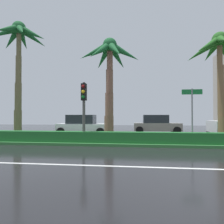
# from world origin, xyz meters

# --- Properties ---
(ground_plane) EXTENTS (90.00, 42.00, 0.10)m
(ground_plane) POSITION_xyz_m (0.00, 9.00, -0.05)
(ground_plane) COLOR black
(near_lane_divider_stripe) EXTENTS (81.00, 0.14, 0.01)m
(near_lane_divider_stripe) POSITION_xyz_m (0.00, 2.00, 0.00)
(near_lane_divider_stripe) COLOR white
(near_lane_divider_stripe) RESTS_ON ground_plane
(median_strip) EXTENTS (85.50, 4.00, 0.15)m
(median_strip) POSITION_xyz_m (0.00, 8.00, 0.07)
(median_strip) COLOR #2D6B33
(median_strip) RESTS_ON ground_plane
(median_hedge) EXTENTS (76.50, 0.70, 0.60)m
(median_hedge) POSITION_xyz_m (0.00, 6.60, 0.45)
(median_hedge) COLOR #1E6028
(median_hedge) RESTS_ON median_strip
(palm_tree_mid_left) EXTENTS (3.98, 3.96, 8.05)m
(palm_tree_mid_left) POSITION_xyz_m (-9.57, 8.36, 6.53)
(palm_tree_mid_left) COLOR brown
(palm_tree_mid_left) RESTS_ON median_strip
(palm_tree_centre_left) EXTENTS (4.04, 3.65, 6.47)m
(palm_tree_centre_left) POSITION_xyz_m (-3.22, 8.08, 4.98)
(palm_tree_centre_left) COLOR brown
(palm_tree_centre_left) RESTS_ON median_strip
(palm_tree_centre) EXTENTS (4.11, 4.30, 6.66)m
(palm_tree_centre) POSITION_xyz_m (3.61, 8.35, 5.43)
(palm_tree_centre) COLOR brown
(palm_tree_centre) RESTS_ON median_strip
(traffic_signal_median_left) EXTENTS (0.28, 0.43, 3.40)m
(traffic_signal_median_left) POSITION_xyz_m (-4.47, 6.53, 2.49)
(traffic_signal_median_left) COLOR #4C4C47
(traffic_signal_median_left) RESTS_ON median_strip
(street_name_sign) EXTENTS (1.10, 0.08, 3.00)m
(street_name_sign) POSITION_xyz_m (1.55, 6.93, 2.08)
(street_name_sign) COLOR slate
(street_name_sign) RESTS_ON median_strip
(car_in_traffic_leading) EXTENTS (4.30, 2.02, 1.72)m
(car_in_traffic_leading) POSITION_xyz_m (-6.07, 12.18, 0.83)
(car_in_traffic_leading) COLOR white
(car_in_traffic_leading) RESTS_ON ground_plane
(car_in_traffic_second) EXTENTS (4.30, 2.02, 1.72)m
(car_in_traffic_second) POSITION_xyz_m (0.40, 14.70, 0.83)
(car_in_traffic_second) COLOR gray
(car_in_traffic_second) RESTS_ON ground_plane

